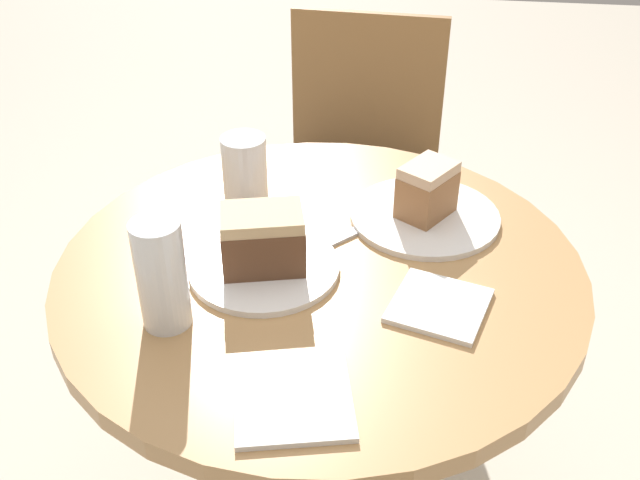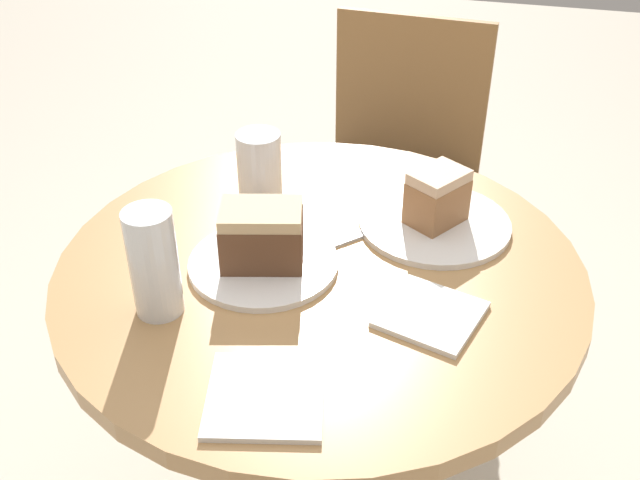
% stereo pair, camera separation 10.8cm
% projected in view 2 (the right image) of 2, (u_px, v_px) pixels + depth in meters
% --- Properties ---
extents(table, '(0.78, 0.78, 0.77)m').
position_uv_depth(table, '(320.00, 359.00, 1.21)').
color(table, tan).
rests_on(table, ground_plane).
extents(chair, '(0.44, 0.45, 0.85)m').
position_uv_depth(chair, '(393.00, 186.00, 1.92)').
color(chair, olive).
rests_on(chair, ground_plane).
extents(plate_near, '(0.22, 0.22, 0.01)m').
position_uv_depth(plate_near, '(263.00, 263.00, 1.09)').
color(plate_near, white).
rests_on(plate_near, table).
extents(plate_far, '(0.24, 0.24, 0.01)m').
position_uv_depth(plate_far, '(435.00, 223.00, 1.18)').
color(plate_far, white).
rests_on(plate_far, table).
extents(cake_slice_near, '(0.13, 0.11, 0.09)m').
position_uv_depth(cake_slice_near, '(262.00, 235.00, 1.07)').
color(cake_slice_near, brown).
rests_on(cake_slice_near, plate_near).
extents(cake_slice_far, '(0.10, 0.11, 0.09)m').
position_uv_depth(cake_slice_far, '(437.00, 197.00, 1.16)').
color(cake_slice_far, '#9E6B42').
rests_on(cake_slice_far, plate_far).
extents(glass_lemonade, '(0.07, 0.07, 0.16)m').
position_uv_depth(glass_lemonade, '(155.00, 268.00, 0.98)').
color(glass_lemonade, beige).
rests_on(glass_lemonade, table).
extents(glass_water, '(0.07, 0.07, 0.11)m').
position_uv_depth(glass_water, '(259.00, 168.00, 1.24)').
color(glass_water, silver).
rests_on(glass_water, table).
extents(napkin_stack, '(0.16, 0.16, 0.01)m').
position_uv_depth(napkin_stack, '(265.00, 396.00, 0.88)').
color(napkin_stack, white).
rests_on(napkin_stack, table).
extents(fork, '(0.12, 0.13, 0.00)m').
position_uv_depth(fork, '(343.00, 240.00, 1.15)').
color(fork, silver).
rests_on(fork, table).
extents(napkin_side, '(0.15, 0.15, 0.01)m').
position_uv_depth(napkin_side, '(431.00, 314.00, 1.00)').
color(napkin_side, white).
rests_on(napkin_side, table).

